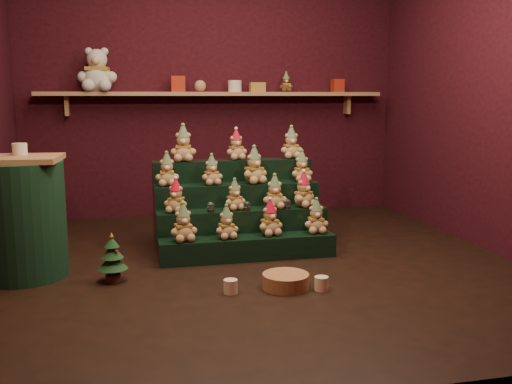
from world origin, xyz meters
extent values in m
plane|color=black|center=(0.00, 0.00, 0.00)|extent=(4.00, 4.00, 0.00)
cube|color=black|center=(0.00, 2.05, 1.40)|extent=(4.00, 0.10, 2.80)
cube|color=black|center=(0.00, -2.05, 1.40)|extent=(4.00, 0.10, 2.80)
cube|color=black|center=(2.05, 0.00, 1.40)|extent=(0.10, 4.00, 2.80)
cube|color=#A77953|center=(0.00, 1.87, 1.30)|extent=(3.60, 0.26, 0.04)
cube|color=#A77953|center=(-1.50, 1.94, 1.18)|extent=(0.04, 0.12, 0.20)
cube|color=#A77953|center=(1.50, 1.94, 1.18)|extent=(0.04, 0.12, 0.20)
cube|color=black|center=(-0.02, 0.15, 0.09)|extent=(1.40, 0.22, 0.18)
cube|color=black|center=(-0.02, 0.37, 0.18)|extent=(1.40, 0.22, 0.36)
cube|color=black|center=(-0.02, 0.59, 0.27)|extent=(1.40, 0.22, 0.54)
cube|color=black|center=(-0.02, 0.81, 0.36)|extent=(1.40, 0.22, 0.72)
cylinder|color=black|center=(-0.29, 0.31, 0.37)|extent=(0.06, 0.06, 0.02)
sphere|color=white|center=(-0.29, 0.31, 0.41)|extent=(0.06, 0.06, 0.06)
cylinder|color=black|center=(0.00, 0.31, 0.37)|extent=(0.05, 0.05, 0.02)
sphere|color=white|center=(0.00, 0.31, 0.41)|extent=(0.06, 0.06, 0.06)
cylinder|color=black|center=(0.34, 0.31, 0.37)|extent=(0.06, 0.06, 0.02)
sphere|color=white|center=(0.34, 0.31, 0.41)|extent=(0.06, 0.06, 0.06)
cube|color=#A77953|center=(-1.67, 0.08, 0.85)|extent=(0.60, 0.51, 0.04)
cylinder|color=black|center=(-1.67, 0.08, 0.41)|extent=(0.60, 0.60, 0.83)
cylinder|color=beige|center=(-1.67, 0.18, 0.91)|extent=(0.10, 0.10, 0.08)
cylinder|color=#412417|center=(-1.06, -0.19, 0.03)|extent=(0.10, 0.10, 0.05)
cone|color=#13361A|center=(-1.06, -0.19, 0.15)|extent=(0.21, 0.21, 0.10)
cone|color=#13361A|center=(-1.06, -0.19, 0.22)|extent=(0.16, 0.16, 0.09)
cone|color=#13361A|center=(-1.06, -0.19, 0.29)|extent=(0.10, 0.10, 0.07)
cone|color=orange|center=(-1.06, -0.19, 0.34)|extent=(0.03, 0.03, 0.03)
cylinder|color=beige|center=(-0.30, -0.60, 0.05)|extent=(0.09, 0.09, 0.09)
cylinder|color=beige|center=(0.30, -0.68, 0.05)|extent=(0.09, 0.09, 0.09)
cylinder|color=#AC7445|center=(0.08, -0.58, 0.05)|extent=(0.39, 0.39, 0.10)
cube|color=#B5301B|center=(-0.39, 1.85, 1.40)|extent=(0.14, 0.14, 0.16)
cylinder|color=beige|center=(0.20, 1.85, 1.38)|extent=(0.14, 0.14, 0.12)
cube|color=#B5301B|center=(1.35, 1.85, 1.39)|extent=(0.12, 0.12, 0.14)
sphere|color=tan|center=(-0.16, 1.85, 1.38)|extent=(0.12, 0.12, 0.12)
cube|color=orange|center=(0.45, 1.85, 1.37)|extent=(0.16, 0.10, 0.10)
camera|label=1|loc=(-0.94, -4.13, 1.28)|focal=40.00mm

